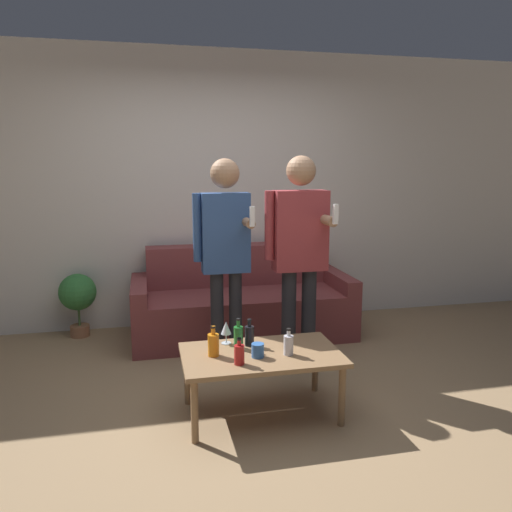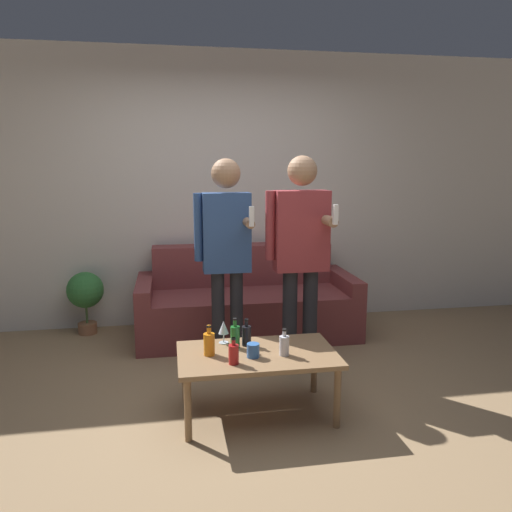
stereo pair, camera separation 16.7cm
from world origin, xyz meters
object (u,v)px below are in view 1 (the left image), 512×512
object	(u,v)px
couch	(241,303)
bottle_orange	(289,344)
person_standing_left	(225,246)
person_standing_right	(299,246)
coffee_table	(261,359)

from	to	relation	value
couch	bottle_orange	distance (m)	1.66
couch	person_standing_left	xyz separation A→B (m)	(-0.28, -0.84, 0.70)
person_standing_right	couch	bearing A→B (deg)	106.27
couch	person_standing_left	distance (m)	1.13
couch	person_standing_right	bearing A→B (deg)	-73.73
person_standing_left	person_standing_right	distance (m)	0.56
bottle_orange	person_standing_left	world-z (taller)	person_standing_left
person_standing_left	person_standing_right	world-z (taller)	person_standing_right
bottle_orange	couch	bearing A→B (deg)	89.56
bottle_orange	person_standing_right	xyz separation A→B (m)	(0.29, 0.71, 0.50)
coffee_table	bottle_orange	world-z (taller)	bottle_orange
person_standing_left	couch	bearing A→B (deg)	71.37
couch	person_standing_right	size ratio (longest dim) A/B	1.21
bottle_orange	person_standing_left	xyz separation A→B (m)	(-0.27, 0.81, 0.51)
coffee_table	person_standing_left	size ratio (longest dim) A/B	0.61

